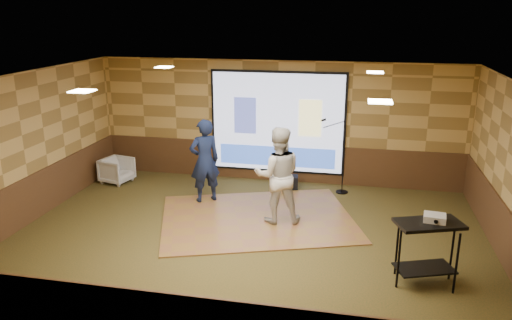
% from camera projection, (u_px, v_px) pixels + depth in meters
% --- Properties ---
extents(ground, '(9.00, 9.00, 0.00)m').
position_uv_depth(ground, '(247.00, 239.00, 9.40)').
color(ground, '#2F3819').
rests_on(ground, ground).
extents(room_shell, '(9.04, 7.04, 3.02)m').
position_uv_depth(room_shell, '(246.00, 131.00, 8.79)').
color(room_shell, tan).
rests_on(room_shell, ground).
extents(wainscot_back, '(9.00, 0.04, 0.95)m').
position_uv_depth(wainscot_back, '(277.00, 162.00, 12.52)').
color(wainscot_back, '#4C2F19').
rests_on(wainscot_back, ground).
extents(wainscot_left, '(0.04, 7.00, 0.95)m').
position_uv_depth(wainscot_left, '(32.00, 198.00, 10.13)').
color(wainscot_left, '#4C2F19').
rests_on(wainscot_left, ground).
extents(wainscot_right, '(0.04, 7.00, 0.95)m').
position_uv_depth(wainscot_right, '(506.00, 238.00, 8.39)').
color(wainscot_right, '#4C2F19').
rests_on(wainscot_right, ground).
extents(projector_screen, '(3.32, 0.06, 2.52)m').
position_uv_depth(projector_screen, '(277.00, 124.00, 12.19)').
color(projector_screen, black).
rests_on(projector_screen, room_shell).
extents(downlight_nw, '(0.32, 0.32, 0.02)m').
position_uv_depth(downlight_nw, '(164.00, 67.00, 10.65)').
color(downlight_nw, beige).
rests_on(downlight_nw, room_shell).
extents(downlight_ne, '(0.32, 0.32, 0.02)m').
position_uv_depth(downlight_ne, '(375.00, 72.00, 9.79)').
color(downlight_ne, beige).
rests_on(downlight_ne, room_shell).
extents(downlight_sw, '(0.32, 0.32, 0.02)m').
position_uv_depth(downlight_sw, '(82.00, 91.00, 7.56)').
color(downlight_sw, beige).
rests_on(downlight_sw, room_shell).
extents(downlight_se, '(0.32, 0.32, 0.02)m').
position_uv_depth(downlight_se, '(380.00, 102.00, 6.70)').
color(downlight_se, beige).
rests_on(downlight_se, room_shell).
extents(dance_floor, '(4.63, 4.06, 0.03)m').
position_uv_depth(dance_floor, '(257.00, 218.00, 10.31)').
color(dance_floor, brown).
rests_on(dance_floor, ground).
extents(player_left, '(0.81, 0.76, 1.87)m').
position_uv_depth(player_left, '(205.00, 161.00, 10.97)').
color(player_left, '#141E40').
rests_on(player_left, dance_floor).
extents(player_right, '(1.10, 0.95, 1.96)m').
position_uv_depth(player_right, '(278.00, 175.00, 9.88)').
color(player_right, beige).
rests_on(player_right, dance_floor).
extents(av_table, '(1.00, 0.52, 1.05)m').
position_uv_depth(av_table, '(427.00, 240.00, 7.68)').
color(av_table, black).
rests_on(av_table, ground).
extents(projector, '(0.36, 0.31, 0.11)m').
position_uv_depth(projector, '(435.00, 218.00, 7.62)').
color(projector, silver).
rests_on(projector, av_table).
extents(mic_stand, '(0.69, 0.28, 1.77)m').
position_uv_depth(mic_stand, '(340.00, 172.00, 11.67)').
color(mic_stand, black).
rests_on(mic_stand, ground).
extents(banquet_chair, '(0.82, 0.81, 0.62)m').
position_uv_depth(banquet_chair, '(117.00, 170.00, 12.41)').
color(banquet_chair, gray).
rests_on(banquet_chair, ground).
extents(duffel_bag, '(0.54, 0.39, 0.31)m').
position_uv_depth(duffel_bag, '(288.00, 182.00, 12.05)').
color(duffel_bag, black).
rests_on(duffel_bag, ground).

